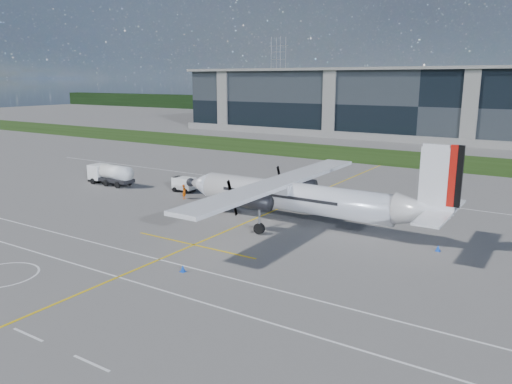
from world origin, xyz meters
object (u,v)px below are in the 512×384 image
object	(u,v)px
safety_cone_tail	(438,248)
turboprop_aircraft	(303,181)
pylon_west	(278,74)
safety_cone_stbdwing	(342,191)
ground_crew_person	(184,191)
safety_cone_nose_stbd	(197,203)
safety_cone_nose_port	(192,206)
baggage_tug	(184,185)
fuel_tanker_truck	(108,174)
safety_cone_portwing	(183,268)

from	to	relation	value
safety_cone_tail	turboprop_aircraft	bearing A→B (deg)	177.71
pylon_west	safety_cone_stbdwing	size ratio (longest dim) A/B	60.00
pylon_west	turboprop_aircraft	xyz separation A→B (m)	(87.88, -146.39, -10.84)
safety_cone_tail	ground_crew_person	bearing A→B (deg)	174.67
safety_cone_nose_stbd	safety_cone_stbdwing	world-z (taller)	same
safety_cone_nose_stbd	safety_cone_nose_port	size ratio (longest dim) A/B	1.00
baggage_tug	safety_cone_nose_stbd	world-z (taller)	baggage_tug
turboprop_aircraft	safety_cone_stbdwing	bearing A→B (deg)	99.12
safety_cone_nose_stbd	safety_cone_stbdwing	bearing A→B (deg)	52.58
pylon_west	ground_crew_person	world-z (taller)	pylon_west
ground_crew_person	turboprop_aircraft	bearing A→B (deg)	-112.10
safety_cone_nose_port	turboprop_aircraft	bearing A→B (deg)	3.76
turboprop_aircraft	safety_cone_tail	bearing A→B (deg)	-2.29
ground_crew_person	fuel_tanker_truck	bearing A→B (deg)	72.11
turboprop_aircraft	safety_cone_stbdwing	world-z (taller)	turboprop_aircraft
turboprop_aircraft	safety_cone_nose_port	size ratio (longest dim) A/B	55.52
fuel_tanker_truck	ground_crew_person	bearing A→B (deg)	-3.42
turboprop_aircraft	safety_cone_stbdwing	distance (m)	15.29
pylon_west	safety_cone_stbdwing	xyz separation A→B (m)	(85.53, -131.79, -14.75)
safety_cone_tail	safety_cone_stbdwing	distance (m)	20.92
ground_crew_person	safety_cone_tail	bearing A→B (deg)	-109.80
safety_cone_nose_stbd	safety_cone_portwing	world-z (taller)	same
pylon_west	safety_cone_nose_port	xyz separation A→B (m)	(75.47, -147.20, -14.75)
baggage_tug	safety_cone_portwing	bearing A→B (deg)	-49.57
baggage_tug	ground_crew_person	size ratio (longest dim) A/B	1.51
ground_crew_person	safety_cone_tail	size ratio (longest dim) A/B	3.76
turboprop_aircraft	safety_cone_nose_stbd	xyz separation A→B (m)	(-12.97, 0.71, -3.91)
safety_cone_stbdwing	pylon_west	bearing A→B (deg)	122.98
turboprop_aircraft	safety_cone_tail	size ratio (longest dim) A/B	55.52
turboprop_aircraft	fuel_tanker_truck	bearing A→B (deg)	174.28
safety_cone_stbdwing	baggage_tug	bearing A→B (deg)	-149.03
safety_cone_nose_port	pylon_west	bearing A→B (deg)	117.14
safety_cone_nose_stbd	safety_cone_nose_port	xyz separation A→B (m)	(0.57, -1.52, 0.00)
safety_cone_nose_port	ground_crew_person	bearing A→B (deg)	140.32
pylon_west	fuel_tanker_truck	world-z (taller)	pylon_west
safety_cone_nose_port	fuel_tanker_truck	bearing A→B (deg)	167.45
turboprop_aircraft	baggage_tug	xyz separation A→B (m)	(-18.39, 4.96, -3.31)
pylon_west	safety_cone_nose_port	size ratio (longest dim) A/B	60.00
safety_cone_nose_stbd	safety_cone_stbdwing	xyz separation A→B (m)	(10.63, 13.89, 0.00)
fuel_tanker_truck	safety_cone_tail	xyz separation A→B (m)	(41.36, -3.41, -1.04)
safety_cone_nose_stbd	safety_cone_stbdwing	size ratio (longest dim) A/B	1.00
safety_cone_tail	safety_cone_stbdwing	world-z (taller)	same
baggage_tug	safety_cone_nose_stbd	size ratio (longest dim) A/B	5.67
safety_cone_portwing	baggage_tug	bearing A→B (deg)	130.43
fuel_tanker_truck	safety_cone_stbdwing	bearing A→B (deg)	23.48
safety_cone_tail	safety_cone_nose_port	size ratio (longest dim) A/B	1.00
safety_cone_tail	safety_cone_portwing	bearing A→B (deg)	-134.90
safety_cone_tail	safety_cone_stbdwing	bearing A→B (deg)	133.85
turboprop_aircraft	baggage_tug	world-z (taller)	turboprop_aircraft
safety_cone_nose_stbd	baggage_tug	bearing A→B (deg)	141.88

